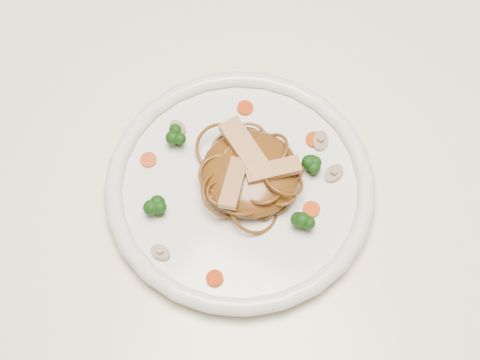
% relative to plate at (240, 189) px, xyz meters
% --- Properties ---
extents(ground, '(4.00, 4.00, 0.00)m').
position_rel_plate_xyz_m(ground, '(0.02, 0.02, -0.76)').
color(ground, brown).
rests_on(ground, ground).
extents(table, '(1.20, 0.80, 0.75)m').
position_rel_plate_xyz_m(table, '(0.02, 0.02, -0.11)').
color(table, white).
rests_on(table, ground).
extents(plate, '(0.37, 0.37, 0.02)m').
position_rel_plate_xyz_m(plate, '(0.00, 0.00, 0.00)').
color(plate, white).
rests_on(plate, table).
extents(noodle_mound, '(0.13, 0.13, 0.04)m').
position_rel_plate_xyz_m(noodle_mound, '(0.01, 0.01, 0.02)').
color(noodle_mound, brown).
rests_on(noodle_mound, plate).
extents(chicken_a, '(0.06, 0.05, 0.01)m').
position_rel_plate_xyz_m(chicken_a, '(0.03, 0.02, 0.04)').
color(chicken_a, tan).
rests_on(chicken_a, noodle_mound).
extents(chicken_b, '(0.08, 0.06, 0.01)m').
position_rel_plate_xyz_m(chicken_b, '(-0.01, 0.03, 0.04)').
color(chicken_b, tan).
rests_on(chicken_b, noodle_mound).
extents(chicken_c, '(0.03, 0.06, 0.01)m').
position_rel_plate_xyz_m(chicken_c, '(0.00, -0.02, 0.04)').
color(chicken_c, tan).
rests_on(chicken_c, noodle_mound).
extents(broccoli_0, '(0.02, 0.02, 0.03)m').
position_rel_plate_xyz_m(broccoli_0, '(0.07, 0.06, 0.02)').
color(broccoli_0, '#10420D').
rests_on(broccoli_0, plate).
extents(broccoli_1, '(0.03, 0.03, 0.03)m').
position_rel_plate_xyz_m(broccoli_1, '(-0.09, 0.02, 0.02)').
color(broccoli_1, '#10420D').
rests_on(broccoli_1, plate).
extents(broccoli_2, '(0.02, 0.02, 0.03)m').
position_rel_plate_xyz_m(broccoli_2, '(-0.07, -0.07, 0.02)').
color(broccoli_2, '#10420D').
rests_on(broccoli_2, plate).
extents(broccoli_3, '(0.03, 0.03, 0.03)m').
position_rel_plate_xyz_m(broccoli_3, '(0.09, -0.01, 0.02)').
color(broccoli_3, '#10420D').
rests_on(broccoli_3, plate).
extents(carrot_0, '(0.02, 0.02, 0.00)m').
position_rel_plate_xyz_m(carrot_0, '(0.05, 0.09, 0.01)').
color(carrot_0, '#B73E06').
rests_on(carrot_0, plate).
extents(carrot_1, '(0.02, 0.02, 0.00)m').
position_rel_plate_xyz_m(carrot_1, '(-0.11, -0.02, 0.01)').
color(carrot_1, '#B73E06').
rests_on(carrot_1, plate).
extents(carrot_2, '(0.02, 0.02, 0.00)m').
position_rel_plate_xyz_m(carrot_2, '(0.08, 0.01, 0.01)').
color(carrot_2, '#B73E06').
rests_on(carrot_2, plate).
extents(carrot_3, '(0.02, 0.02, 0.00)m').
position_rel_plate_xyz_m(carrot_3, '(-0.04, 0.09, 0.01)').
color(carrot_3, '#B73E06').
rests_on(carrot_3, plate).
extents(carrot_4, '(0.02, 0.02, 0.00)m').
position_rel_plate_xyz_m(carrot_4, '(0.03, -0.11, 0.01)').
color(carrot_4, '#B73E06').
rests_on(carrot_4, plate).
extents(mushroom_0, '(0.03, 0.03, 0.01)m').
position_rel_plate_xyz_m(mushroom_0, '(-0.04, -0.11, 0.01)').
color(mushroom_0, tan).
rests_on(mushroom_0, plate).
extents(mushroom_1, '(0.03, 0.03, 0.01)m').
position_rel_plate_xyz_m(mushroom_1, '(0.09, 0.06, 0.01)').
color(mushroom_1, tan).
rests_on(mushroom_1, plate).
extents(mushroom_2, '(0.03, 0.03, 0.01)m').
position_rel_plate_xyz_m(mushroom_2, '(-0.10, 0.03, 0.01)').
color(mushroom_2, tan).
rests_on(mushroom_2, plate).
extents(mushroom_3, '(0.03, 0.03, 0.01)m').
position_rel_plate_xyz_m(mushroom_3, '(0.06, 0.09, 0.01)').
color(mushroom_3, tan).
rests_on(mushroom_3, plate).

